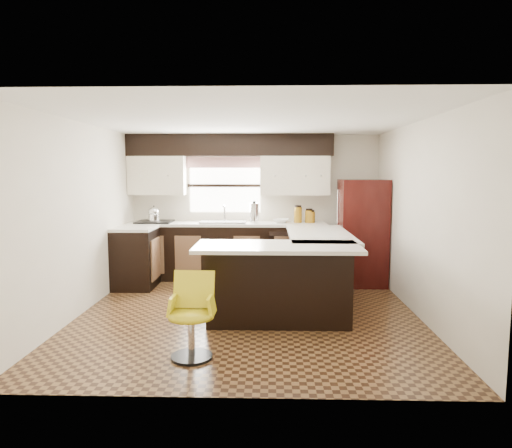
{
  "coord_description": "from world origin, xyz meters",
  "views": [
    {
      "loc": [
        0.27,
        -5.61,
        1.77
      ],
      "look_at": [
        0.08,
        0.45,
        1.09
      ],
      "focal_mm": 32.0,
      "sensor_mm": 36.0,
      "label": 1
    }
  ],
  "objects_px": {
    "peninsula_long": "(315,268)",
    "bar_chair": "(191,317)",
    "refrigerator": "(362,232)",
    "peninsula_return": "(279,285)"
  },
  "relations": [
    {
      "from": "peninsula_long",
      "to": "bar_chair",
      "type": "distance_m",
      "value": 2.48
    },
    {
      "from": "peninsula_return",
      "to": "refrigerator",
      "type": "distance_m",
      "value": 2.37
    },
    {
      "from": "bar_chair",
      "to": "peninsula_long",
      "type": "bearing_deg",
      "value": 57.77
    },
    {
      "from": "bar_chair",
      "to": "peninsula_return",
      "type": "bearing_deg",
      "value": 53.38
    },
    {
      "from": "peninsula_long",
      "to": "refrigerator",
      "type": "bearing_deg",
      "value": 48.57
    },
    {
      "from": "refrigerator",
      "to": "bar_chair",
      "type": "distance_m",
      "value": 3.74
    },
    {
      "from": "peninsula_long",
      "to": "refrigerator",
      "type": "xyz_separation_m",
      "value": [
        0.82,
        0.93,
        0.38
      ]
    },
    {
      "from": "peninsula_long",
      "to": "peninsula_return",
      "type": "xyz_separation_m",
      "value": [
        -0.53,
        -0.97,
        0.0
      ]
    },
    {
      "from": "refrigerator",
      "to": "bar_chair",
      "type": "bearing_deg",
      "value": -126.32
    },
    {
      "from": "peninsula_return",
      "to": "refrigerator",
      "type": "height_order",
      "value": "refrigerator"
    }
  ]
}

